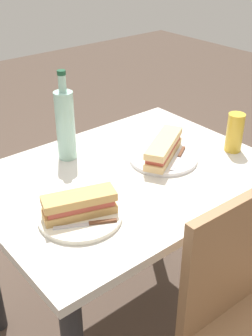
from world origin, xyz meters
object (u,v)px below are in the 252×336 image
object	(u,v)px
water_bottle	(65,124)
beer_glass	(235,133)
dining_table	(126,204)
plate_far	(163,158)
baguette_sandwich_near	(79,204)
baguette_sandwich_far	(164,148)
plate_near	(80,216)
knife_far	(179,157)
knife_near	(89,224)

from	to	relation	value
water_bottle	beer_glass	world-z (taller)	water_bottle
dining_table	plate_far	xyz separation A→B (m)	(-0.16, 0.01, 0.14)
baguette_sandwich_near	baguette_sandwich_far	distance (m)	0.44
plate_near	plate_far	xyz separation A→B (m)	(-0.43, -0.10, 0.00)
plate_near	water_bottle	distance (m)	0.40
knife_far	plate_near	bearing A→B (deg)	7.03
dining_table	baguette_sandwich_far	size ratio (longest dim) A/B	3.90
dining_table	plate_far	distance (m)	0.21
knife_near	baguette_sandwich_near	bearing A→B (deg)	-97.46
plate_near	knife_far	size ratio (longest dim) A/B	1.53
knife_far	water_bottle	size ratio (longest dim) A/B	0.49
dining_table	plate_far	world-z (taller)	plate_far
knife_near	baguette_sandwich_far	world-z (taller)	baguette_sandwich_far
plate_far	dining_table	bearing A→B (deg)	-5.09
plate_near	knife_near	xyz separation A→B (m)	(0.01, 0.06, 0.01)
water_bottle	beer_glass	xyz separation A→B (m)	(-0.51, 0.35, -0.06)
baguette_sandwich_far	water_bottle	world-z (taller)	water_bottle
baguette_sandwich_far	dining_table	bearing A→B (deg)	-5.09
plate_far	beer_glass	distance (m)	0.29
dining_table	knife_near	world-z (taller)	knife_near
water_bottle	plate_near	bearing A→B (deg)	62.83
knife_near	water_bottle	world-z (taller)	water_bottle
dining_table	baguette_sandwich_near	size ratio (longest dim) A/B	4.46
plate_far	baguette_sandwich_far	bearing A→B (deg)	-3.58
baguette_sandwich_near	water_bottle	world-z (taller)	water_bottle
knife_far	baguette_sandwich_near	bearing A→B (deg)	7.03
baguette_sandwich_near	knife_near	xyz separation A→B (m)	(0.01, 0.06, -0.03)
plate_near	plate_far	size ratio (longest dim) A/B	1.00
baguette_sandwich_near	knife_far	bearing A→B (deg)	-172.97
knife_near	dining_table	bearing A→B (deg)	-147.86
dining_table	baguette_sandwich_near	world-z (taller)	baguette_sandwich_near
baguette_sandwich_near	plate_far	world-z (taller)	baguette_sandwich_near
dining_table	baguette_sandwich_near	bearing A→B (deg)	23.21
baguette_sandwich_near	plate_near	bearing A→B (deg)	-90.00
knife_near	knife_far	world-z (taller)	same
knife_near	plate_far	world-z (taller)	knife_near
plate_far	plate_near	bearing A→B (deg)	13.10
dining_table	knife_near	xyz separation A→B (m)	(0.27, 0.17, 0.15)
baguette_sandwich_near	knife_far	distance (m)	0.47
plate_near	baguette_sandwich_near	distance (m)	0.04
plate_far	knife_far	world-z (taller)	knife_far
knife_far	beer_glass	bearing A→B (deg)	162.73
plate_far	knife_far	bearing A→B (deg)	131.57
dining_table	baguette_sandwich_far	bearing A→B (deg)	174.91
baguette_sandwich_far	knife_far	distance (m)	0.06
baguette_sandwich_near	knife_near	distance (m)	0.07
dining_table	beer_glass	world-z (taller)	beer_glass
baguette_sandwich_far	beer_glass	bearing A→B (deg)	156.72
beer_glass	baguette_sandwich_far	bearing A→B (deg)	-23.28
baguette_sandwich_far	knife_near	bearing A→B (deg)	19.86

